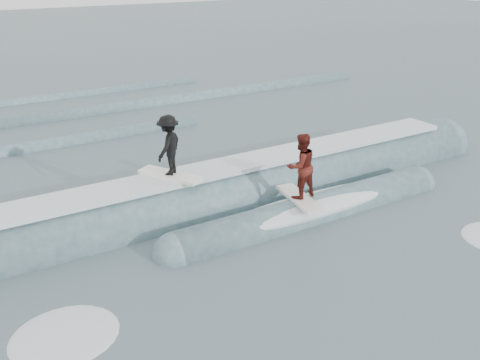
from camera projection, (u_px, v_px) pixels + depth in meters
ground at (346, 290)px, 12.41m from camera, size 160.00×160.00×0.00m
breaking_wave at (237, 203)px, 16.76m from camera, size 22.41×3.94×2.33m
surfer_black at (169, 147)px, 15.24m from camera, size 1.44×2.02×1.85m
surfer_red at (301, 169)px, 15.19m from camera, size 0.95×2.06×2.01m
whitewater at (457, 313)px, 11.63m from camera, size 13.66×8.47×0.10m
far_swells at (76, 118)px, 25.67m from camera, size 34.96×8.65×0.80m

